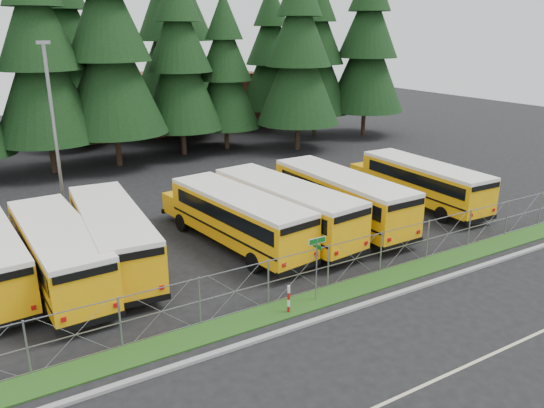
{
  "coord_description": "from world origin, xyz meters",
  "views": [
    {
      "loc": [
        -13.78,
        -17.64,
        10.74
      ],
      "look_at": [
        -0.84,
        4.0,
        2.39
      ],
      "focal_mm": 35.0,
      "sensor_mm": 36.0,
      "label": 1
    }
  ],
  "objects": [
    {
      "name": "conifer_13",
      "position": [
        16.66,
        33.51,
        7.81
      ],
      "size": [
        7.07,
        7.07,
        15.63
      ],
      "primitive_type": null,
      "color": "black",
      "rests_on": "ground"
    },
    {
      "name": "conifer_11",
      "position": [
        -4.04,
        34.94,
        8.8
      ],
      "size": [
        7.96,
        7.96,
        17.6
      ],
      "primitive_type": null,
      "color": "black",
      "rests_on": "ground"
    },
    {
      "name": "grass_verge",
      "position": [
        0.0,
        -1.7,
        0.03
      ],
      "size": [
        50.0,
        1.4,
        0.06
      ],
      "primitive_type": "cube",
      "color": "#1E4614",
      "rests_on": "ground"
    },
    {
      "name": "bus_5",
      "position": [
        0.45,
        5.24,
        1.5
      ],
      "size": [
        4.05,
        11.72,
        3.01
      ],
      "primitive_type": null,
      "rotation": [
        0.0,
        0.0,
        0.12
      ],
      "color": "#FFBB08",
      "rests_on": "ground"
    },
    {
      "name": "bus_east",
      "position": [
        10.8,
        5.25,
        1.4
      ],
      "size": [
        2.75,
        10.76,
        2.81
      ],
      "primitive_type": null,
      "rotation": [
        0.0,
        0.0,
        -0.02
      ],
      "color": "#FFBB08",
      "rests_on": "ground"
    },
    {
      "name": "bus_6",
      "position": [
        4.2,
        5.18,
        1.51
      ],
      "size": [
        2.91,
        11.58,
        3.02
      ],
      "primitive_type": null,
      "rotation": [
        0.0,
        0.0,
        0.02
      ],
      "color": "#FFBB08",
      "rests_on": "ground"
    },
    {
      "name": "conifer_9",
      "position": [
        23.28,
        25.47,
        8.8
      ],
      "size": [
        7.96,
        7.96,
        17.6
      ],
      "primitive_type": null,
      "color": "black",
      "rests_on": "ground"
    },
    {
      "name": "conifer_7",
      "position": [
        13.32,
        23.07,
        8.36
      ],
      "size": [
        7.56,
        7.56,
        16.72
      ],
      "primitive_type": null,
      "color": "black",
      "rests_on": "ground"
    },
    {
      "name": "conifer_6",
      "position": [
        7.73,
        26.61,
        6.99
      ],
      "size": [
        6.32,
        6.32,
        13.98
      ],
      "primitive_type": null,
      "color": "black",
      "rests_on": "ground"
    },
    {
      "name": "conifer_4",
      "position": [
        -2.7,
        25.47,
        9.24
      ],
      "size": [
        8.35,
        8.35,
        18.48
      ],
      "primitive_type": null,
      "color": "black",
      "rests_on": "ground"
    },
    {
      "name": "bus_2",
      "position": [
        -8.41,
        5.99,
        1.46
      ],
      "size": [
        3.47,
        11.33,
        2.93
      ],
      "primitive_type": null,
      "rotation": [
        0.0,
        0.0,
        -0.08
      ],
      "color": "#FFBB08",
      "rests_on": "ground"
    },
    {
      "name": "light_standard",
      "position": [
        -9.12,
        14.06,
        5.5
      ],
      "size": [
        0.7,
        0.35,
        10.14
      ],
      "color": "gray",
      "rests_on": "ground"
    },
    {
      "name": "striped_bollard",
      "position": [
        -3.66,
        -1.99,
        0.6
      ],
      "size": [
        0.11,
        0.11,
        1.2
      ],
      "primitive_type": "cylinder",
      "color": "#B20C0C",
      "rests_on": "ground"
    },
    {
      "name": "conifer_8",
      "position": [
        18.7,
        27.97,
        8.11
      ],
      "size": [
        7.34,
        7.34,
        16.22
      ],
      "primitive_type": null,
      "color": "black",
      "rests_on": "ground"
    },
    {
      "name": "ground",
      "position": [
        0.0,
        0.0,
        0.0
      ],
      "size": [
        120.0,
        120.0,
        0.0
      ],
      "primitive_type": "plane",
      "color": "black",
      "rests_on": "ground"
    },
    {
      "name": "bus_1",
      "position": [
        -10.93,
        5.35,
        1.43
      ],
      "size": [
        3.03,
        11.04,
        2.87
      ],
      "primitive_type": null,
      "rotation": [
        0.0,
        0.0,
        0.04
      ],
      "color": "#FFBB08",
      "rests_on": "ground"
    },
    {
      "name": "conifer_3",
      "position": [
        -7.77,
        25.7,
        8.7
      ],
      "size": [
        7.87,
        7.87,
        17.4
      ],
      "primitive_type": null,
      "color": "black",
      "rests_on": "ground"
    },
    {
      "name": "curb",
      "position": [
        0.0,
        -3.1,
        0.06
      ],
      "size": [
        50.0,
        0.25,
        0.12
      ],
      "primitive_type": "cube",
      "color": "gray",
      "rests_on": "ground"
    },
    {
      "name": "chainlink_fence",
      "position": [
        0.0,
        -1.0,
        1.0
      ],
      "size": [
        44.0,
        0.1,
        2.0
      ],
      "primitive_type": null,
      "color": "gray",
      "rests_on": "ground"
    },
    {
      "name": "road_lane_line",
      "position": [
        0.0,
        -8.0,
        0.01
      ],
      "size": [
        50.0,
        0.12,
        0.01
      ],
      "primitive_type": "cube",
      "color": "beige",
      "rests_on": "ground"
    },
    {
      "name": "conifer_5",
      "position": [
        3.38,
        26.44,
        8.03
      ],
      "size": [
        7.26,
        7.26,
        16.05
      ],
      "primitive_type": null,
      "color": "black",
      "rests_on": "ground"
    },
    {
      "name": "bus_4",
      "position": [
        -2.29,
        5.27,
        1.45
      ],
      "size": [
        4.02,
        11.28,
        2.89
      ],
      "primitive_type": null,
      "rotation": [
        0.0,
        0.0,
        0.13
      ],
      "color": "#FFBB08",
      "rests_on": "ground"
    },
    {
      "name": "brick_building",
      "position": [
        6.0,
        40.0,
        3.0
      ],
      "size": [
        22.0,
        10.0,
        6.0
      ],
      "primitive_type": "cube",
      "color": "brown",
      "rests_on": "ground"
    },
    {
      "name": "conifer_12",
      "position": [
        5.92,
        33.73,
        10.65
      ],
      "size": [
        9.63,
        9.63,
        21.31
      ],
      "primitive_type": null,
      "color": "black",
      "rests_on": "ground"
    },
    {
      "name": "street_sign",
      "position": [
        -2.14,
        -1.71,
        2.03
      ],
      "size": [
        0.84,
        0.55,
        2.81
      ],
      "color": "gray",
      "rests_on": "ground"
    }
  ]
}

